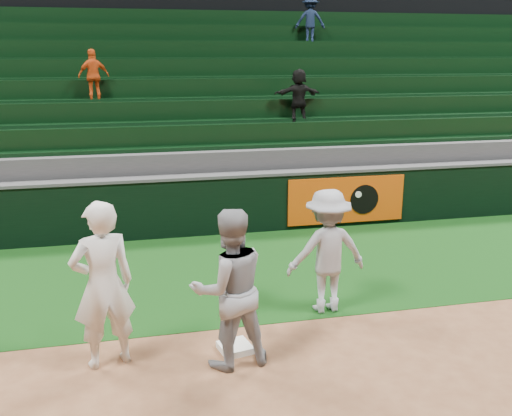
% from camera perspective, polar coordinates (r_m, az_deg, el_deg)
% --- Properties ---
extents(ground, '(70.00, 70.00, 0.00)m').
position_cam_1_polar(ground, '(7.27, 0.95, -14.89)').
color(ground, brown).
rests_on(ground, ground).
extents(foul_grass, '(36.00, 4.20, 0.01)m').
position_cam_1_polar(foul_grass, '(9.92, -3.16, -6.33)').
color(foul_grass, black).
rests_on(foul_grass, ground).
extents(first_base, '(0.45, 0.45, 0.09)m').
position_cam_1_polar(first_base, '(7.44, -2.11, -13.78)').
color(first_base, white).
rests_on(first_base, ground).
extents(first_baseman, '(0.85, 0.68, 2.05)m').
position_cam_1_polar(first_baseman, '(6.96, -15.05, -7.47)').
color(first_baseman, white).
rests_on(first_baseman, ground).
extents(baserunner, '(1.05, 0.87, 1.95)m').
position_cam_1_polar(baserunner, '(6.76, -2.68, -8.06)').
color(baserunner, '#91949B').
rests_on(baserunner, ground).
extents(base_coach, '(1.20, 0.72, 1.81)m').
position_cam_1_polar(base_coach, '(8.23, 7.12, -4.31)').
color(base_coach, '#9FA2AC').
rests_on(base_coach, foul_grass).
extents(field_wall, '(36.00, 0.45, 1.25)m').
position_cam_1_polar(field_wall, '(11.80, -4.87, 0.39)').
color(field_wall, black).
rests_on(field_wall, ground).
extents(stadium_seating, '(36.00, 5.95, 5.19)m').
position_cam_1_polar(stadium_seating, '(15.27, -7.04, 7.82)').
color(stadium_seating, '#373739').
rests_on(stadium_seating, ground).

